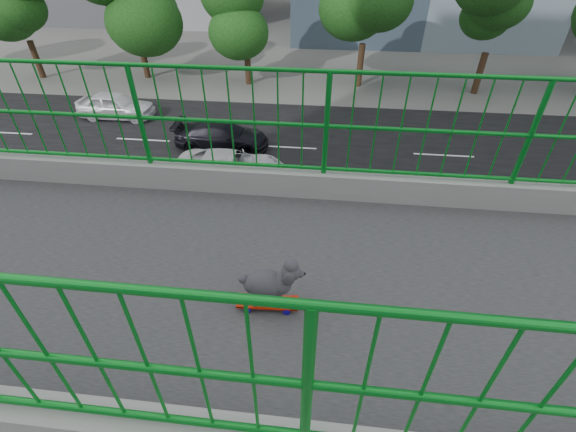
# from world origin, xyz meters

# --- Properties ---
(road) EXTENTS (18.00, 90.00, 0.02)m
(road) POSITION_xyz_m (-13.00, 0.00, 0.01)
(road) COLOR black
(road) RESTS_ON ground
(footbridge) EXTENTS (3.00, 24.00, 7.00)m
(footbridge) POSITION_xyz_m (0.00, 0.00, 5.22)
(footbridge) COLOR #2D2D2F
(footbridge) RESTS_ON ground
(railing) EXTENTS (3.00, 24.00, 1.42)m
(railing) POSITION_xyz_m (0.00, 0.00, 7.21)
(railing) COLOR gray
(railing) RESTS_ON footbridge
(street_trees) EXTENTS (5.30, 60.40, 7.26)m
(street_trees) POSITION_xyz_m (-26.03, 1.06, 4.72)
(street_trees) COLOR black
(street_trees) RESTS_ON ground
(skateboard) EXTENTS (0.17, 0.50, 0.07)m
(skateboard) POSITION_xyz_m (0.29, 1.62, 7.05)
(skateboard) COLOR red
(skateboard) RESTS_ON footbridge
(poodle) EXTENTS (0.23, 0.52, 0.43)m
(poodle) POSITION_xyz_m (0.29, 1.65, 7.30)
(poodle) COLOR #28252A
(poodle) RESTS_ON skateboard
(car_0) EXTENTS (1.64, 4.09, 1.39)m
(car_0) POSITION_xyz_m (-6.00, 9.13, 0.70)
(car_0) COLOR gray
(car_0) RESTS_ON ground
(car_1) EXTENTS (1.65, 4.73, 1.56)m
(car_1) POSITION_xyz_m (-9.20, 6.55, 0.78)
(car_1) COLOR silver
(car_1) RESTS_ON ground
(car_2) EXTENTS (2.33, 5.05, 1.40)m
(car_2) POSITION_xyz_m (-12.40, -2.20, 0.70)
(car_2) COLOR silver
(car_2) RESTS_ON ground
(car_3) EXTENTS (1.96, 4.83, 1.40)m
(car_3) POSITION_xyz_m (-15.60, -3.42, 0.70)
(car_3) COLOR black
(car_3) RESTS_ON ground
(car_4) EXTENTS (1.80, 4.47, 1.52)m
(car_4) POSITION_xyz_m (-18.80, -10.72, 0.76)
(car_4) COLOR silver
(car_4) RESTS_ON ground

